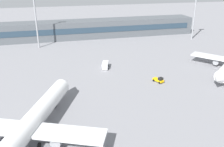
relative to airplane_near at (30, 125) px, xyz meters
name	(u,v)px	position (x,y,z in m)	size (l,w,h in m)	color
ground_plane	(123,81)	(26.77, 23.76, -3.44)	(400.00, 400.00, 0.00)	gray
terminal_building	(90,29)	(26.77, 84.58, 1.07)	(112.80, 12.13, 9.00)	#4C5156
airplane_near	(30,125)	(0.00, 0.00, 0.00)	(30.97, 43.02, 11.27)	silver
baggage_tug_yellow	(159,80)	(37.47, 20.30, -2.64)	(2.93, 3.90, 1.75)	#F2B20C
service_van_white	(105,65)	(24.00, 36.73, -2.33)	(3.48, 5.56, 2.08)	white
floodlight_tower_west	(195,10)	(77.18, 67.56, 11.34)	(3.20, 0.80, 25.53)	gray
floodlight_tower_east	(35,15)	(0.50, 70.38, 11.45)	(3.20, 0.80, 25.74)	gray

